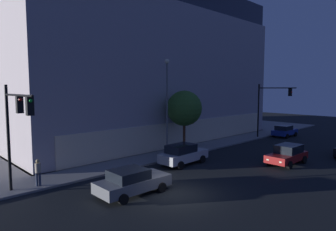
{
  "coord_description": "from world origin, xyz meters",
  "views": [
    {
      "loc": [
        -12.25,
        -12.14,
        6.41
      ],
      "look_at": [
        4.29,
        5.08,
        4.16
      ],
      "focal_mm": 31.28,
      "sensor_mm": 36.0,
      "label": 1
    }
  ],
  "objects_px": {
    "car_silver": "(183,154)",
    "car_red": "(287,154)",
    "traffic_light_far_corner": "(269,102)",
    "pedestrian_waiting": "(38,170)",
    "street_lamp_sidewalk": "(167,96)",
    "car_blue": "(284,131)",
    "modern_building": "(121,69)",
    "car_grey": "(132,181)",
    "traffic_light_near_corner": "(16,120)",
    "sidewalk_tree": "(184,108)"
  },
  "relations": [
    {
      "from": "street_lamp_sidewalk",
      "to": "car_red",
      "type": "relative_size",
      "value": 2.03
    },
    {
      "from": "sidewalk_tree",
      "to": "car_blue",
      "type": "distance_m",
      "value": 17.13
    },
    {
      "from": "traffic_light_far_corner",
      "to": "street_lamp_sidewalk",
      "type": "xyz_separation_m",
      "value": [
        -15.51,
        2.13,
        1.01
      ]
    },
    {
      "from": "traffic_light_far_corner",
      "to": "car_grey",
      "type": "relative_size",
      "value": 1.46
    },
    {
      "from": "traffic_light_near_corner",
      "to": "street_lamp_sidewalk",
      "type": "relative_size",
      "value": 0.72
    },
    {
      "from": "car_silver",
      "to": "traffic_light_far_corner",
      "type": "bearing_deg",
      "value": 3.01
    },
    {
      "from": "traffic_light_far_corner",
      "to": "sidewalk_tree",
      "type": "relative_size",
      "value": 1.12
    },
    {
      "from": "traffic_light_far_corner",
      "to": "car_silver",
      "type": "relative_size",
      "value": 1.45
    },
    {
      "from": "pedestrian_waiting",
      "to": "car_blue",
      "type": "distance_m",
      "value": 31.05
    },
    {
      "from": "traffic_light_far_corner",
      "to": "car_blue",
      "type": "xyz_separation_m",
      "value": [
        3.47,
        -0.5,
        -3.89
      ]
    },
    {
      "from": "sidewalk_tree",
      "to": "pedestrian_waiting",
      "type": "relative_size",
      "value": 3.47
    },
    {
      "from": "traffic_light_near_corner",
      "to": "traffic_light_far_corner",
      "type": "xyz_separation_m",
      "value": [
        29.1,
        -0.04,
        -0.01
      ]
    },
    {
      "from": "car_silver",
      "to": "car_red",
      "type": "distance_m",
      "value": 8.84
    },
    {
      "from": "modern_building",
      "to": "car_silver",
      "type": "height_order",
      "value": "modern_building"
    },
    {
      "from": "street_lamp_sidewalk",
      "to": "car_blue",
      "type": "relative_size",
      "value": 2.17
    },
    {
      "from": "sidewalk_tree",
      "to": "car_grey",
      "type": "distance_m",
      "value": 12.73
    },
    {
      "from": "pedestrian_waiting",
      "to": "car_silver",
      "type": "distance_m",
      "value": 11.27
    },
    {
      "from": "traffic_light_near_corner",
      "to": "pedestrian_waiting",
      "type": "xyz_separation_m",
      "value": [
        1.59,
        1.46,
        -3.48
      ]
    },
    {
      "from": "street_lamp_sidewalk",
      "to": "sidewalk_tree",
      "type": "relative_size",
      "value": 1.48
    },
    {
      "from": "traffic_light_near_corner",
      "to": "car_grey",
      "type": "bearing_deg",
      "value": -33.83
    },
    {
      "from": "traffic_light_near_corner",
      "to": "car_grey",
      "type": "xyz_separation_m",
      "value": [
        5.29,
        -3.55,
        -3.88
      ]
    },
    {
      "from": "modern_building",
      "to": "car_red",
      "type": "xyz_separation_m",
      "value": [
        0.34,
        -23.79,
        -8.2
      ]
    },
    {
      "from": "car_silver",
      "to": "car_blue",
      "type": "height_order",
      "value": "car_silver"
    },
    {
      "from": "traffic_light_near_corner",
      "to": "car_blue",
      "type": "xyz_separation_m",
      "value": [
        32.57,
        -0.54,
        -3.9
      ]
    },
    {
      "from": "pedestrian_waiting",
      "to": "car_red",
      "type": "distance_m",
      "value": 19.4
    },
    {
      "from": "car_silver",
      "to": "car_grey",
      "type": "bearing_deg",
      "value": -160.14
    },
    {
      "from": "traffic_light_far_corner",
      "to": "sidewalk_tree",
      "type": "bearing_deg",
      "value": 170.26
    },
    {
      "from": "sidewalk_tree",
      "to": "car_blue",
      "type": "bearing_deg",
      "value": -9.42
    },
    {
      "from": "street_lamp_sidewalk",
      "to": "sidewalk_tree",
      "type": "bearing_deg",
      "value": 2.59
    },
    {
      "from": "modern_building",
      "to": "car_silver",
      "type": "distance_m",
      "value": 20.49
    },
    {
      "from": "traffic_light_far_corner",
      "to": "car_red",
      "type": "bearing_deg",
      "value": -145.51
    },
    {
      "from": "traffic_light_near_corner",
      "to": "street_lamp_sidewalk",
      "type": "height_order",
      "value": "street_lamp_sidewalk"
    },
    {
      "from": "modern_building",
      "to": "traffic_light_far_corner",
      "type": "height_order",
      "value": "modern_building"
    },
    {
      "from": "car_grey",
      "to": "car_blue",
      "type": "bearing_deg",
      "value": 6.29
    },
    {
      "from": "modern_building",
      "to": "car_red",
      "type": "relative_size",
      "value": 7.64
    },
    {
      "from": "pedestrian_waiting",
      "to": "traffic_light_near_corner",
      "type": "bearing_deg",
      "value": -137.36
    },
    {
      "from": "car_silver",
      "to": "car_red",
      "type": "xyz_separation_m",
      "value": [
        6.47,
        -6.02,
        -0.05
      ]
    },
    {
      "from": "traffic_light_near_corner",
      "to": "car_grey",
      "type": "relative_size",
      "value": 1.4
    },
    {
      "from": "car_blue",
      "to": "modern_building",
      "type": "bearing_deg",
      "value": 128.49
    },
    {
      "from": "traffic_light_far_corner",
      "to": "street_lamp_sidewalk",
      "type": "bearing_deg",
      "value": 172.19
    },
    {
      "from": "modern_building",
      "to": "sidewalk_tree",
      "type": "distance_m",
      "value": 15.6
    },
    {
      "from": "pedestrian_waiting",
      "to": "car_grey",
      "type": "distance_m",
      "value": 6.24
    },
    {
      "from": "traffic_light_far_corner",
      "to": "pedestrian_waiting",
      "type": "height_order",
      "value": "traffic_light_far_corner"
    },
    {
      "from": "traffic_light_far_corner",
      "to": "street_lamp_sidewalk",
      "type": "distance_m",
      "value": 15.68
    },
    {
      "from": "modern_building",
      "to": "street_lamp_sidewalk",
      "type": "bearing_deg",
      "value": -109.18
    },
    {
      "from": "modern_building",
      "to": "traffic_light_far_corner",
      "type": "xyz_separation_m",
      "value": [
        10.37,
        -16.9,
        -4.36
      ]
    },
    {
      "from": "traffic_light_near_corner",
      "to": "car_red",
      "type": "relative_size",
      "value": 1.47
    },
    {
      "from": "modern_building",
      "to": "car_blue",
      "type": "bearing_deg",
      "value": -51.51
    },
    {
      "from": "traffic_light_far_corner",
      "to": "car_silver",
      "type": "height_order",
      "value": "traffic_light_far_corner"
    },
    {
      "from": "traffic_light_near_corner",
      "to": "car_grey",
      "type": "height_order",
      "value": "traffic_light_near_corner"
    }
  ]
}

